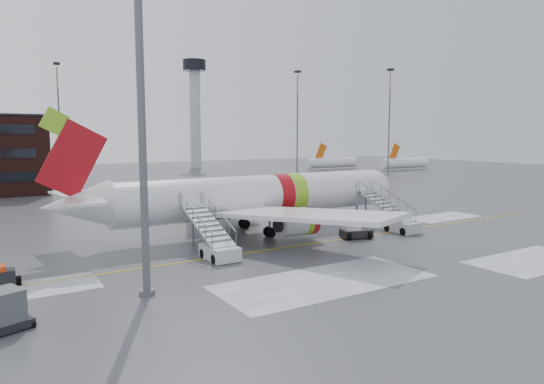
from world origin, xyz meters
TOP-DOWN VIEW (x-y plane):
  - ground at (0.00, 0.00)m, footprint 260.00×260.00m
  - airliner at (-2.35, 5.68)m, footprint 35.03×32.97m
  - airstair_fwd at (9.75, -0.86)m, footprint 2.05×7.70m
  - airstair_aft at (-9.23, -0.86)m, footprint 2.05×7.70m
  - pushback_tug at (4.20, -1.20)m, footprint 3.02×2.62m
  - uld_container at (-23.62, -8.15)m, footprint 2.81×2.42m
  - light_mast_near at (-16.27, -6.64)m, footprint 1.20×1.20m
  - control_tower at (30.00, 95.00)m, footprint 6.40×6.40m
  - light_mast_far_ne at (42.00, 62.00)m, footprint 1.20×1.20m
  - light_mast_far_n at (-8.00, 78.00)m, footprint 1.20×1.20m
  - light_mast_far_e at (58.00, 48.00)m, footprint 1.20×1.20m
  - distant_aircraft at (62.50, 64.00)m, footprint 35.00×18.00m

SIDE VIEW (x-z plane):
  - ground at x=0.00m, z-range 0.00..0.00m
  - distant_aircraft at x=62.50m, z-range -4.00..4.00m
  - pushback_tug at x=4.20m, z-range -0.09..1.46m
  - uld_container at x=-23.62m, z-range -0.06..1.87m
  - airstair_fwd at x=9.75m, z-range -0.68..2.81m
  - airstair_aft at x=-9.23m, z-range -0.68..2.81m
  - airliner at x=-2.35m, z-range -2.17..9.01m
  - light_mast_near at x=-16.27m, z-range 0.48..23.23m
  - light_mast_far_ne at x=42.00m, z-range 1.71..25.96m
  - light_mast_far_n at x=-8.00m, z-range 1.71..25.96m
  - light_mast_far_e at x=58.00m, z-range 1.71..25.96m
  - control_tower at x=30.00m, z-range 3.75..33.75m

